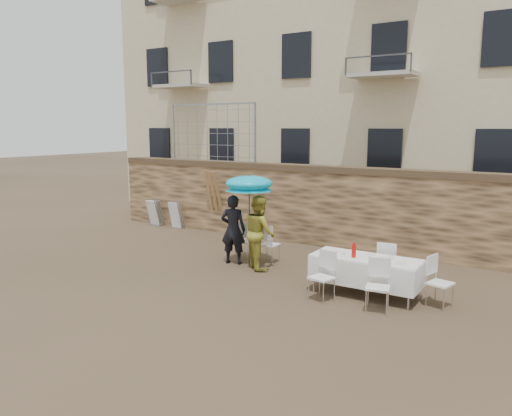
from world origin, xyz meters
The scene contains 18 objects.
ground centered at (0.00, 0.00, 0.00)m, with size 80.00×80.00×0.00m, color brown.
stone_wall centered at (0.00, 5.00, 1.10)m, with size 13.00×0.50×2.20m, color brown.
apartment_building centered at (0.00, 12.00, 7.50)m, with size 20.00×8.00×15.00m, color #C7B790.
chain_link_fence centered at (-3.00, 5.00, 3.10)m, with size 3.20×0.06×1.80m, color gray, non-canonical shape.
man_suit centered at (-0.15, 2.04, 0.85)m, with size 0.62×0.41×1.69m, color black.
woman_dress centered at (0.60, 2.04, 0.87)m, with size 0.84×0.66×1.73m, color gold.
umbrella centered at (0.25, 2.14, 1.92)m, with size 1.16×1.16×2.04m.
couple_chair_left centered at (-0.15, 2.59, 0.48)m, with size 0.48×0.48×0.96m, color white, non-canonical shape.
couple_chair_right centered at (0.55, 2.59, 0.48)m, with size 0.48×0.48×0.96m, color white, non-canonical shape.
banquet_table centered at (3.39, 1.52, 0.73)m, with size 2.10×0.85×0.78m.
soda_bottle centered at (3.19, 1.37, 0.91)m, with size 0.09×0.09×0.26m, color red.
table_chair_front_left centered at (2.79, 0.77, 0.48)m, with size 0.48×0.48×0.96m, color white, non-canonical shape.
table_chair_front_right centered at (3.89, 0.77, 0.48)m, with size 0.48×0.48×0.96m, color white, non-canonical shape.
table_chair_back centered at (3.59, 2.32, 0.48)m, with size 0.48×0.48×0.96m, color white, non-canonical shape.
table_chair_side centered at (4.79, 1.62, 0.48)m, with size 0.48×0.48×0.96m, color white, non-canonical shape.
chair_stack_left centered at (-5.06, 4.61, 0.46)m, with size 0.46×0.40×0.92m, color white, non-canonical shape.
chair_stack_right centered at (-4.16, 4.61, 0.46)m, with size 0.46×0.32×0.92m, color white, non-canonical shape.
wood_planks centered at (-2.56, 4.68, 1.00)m, with size 0.70×0.20×2.00m, color #A37749, non-canonical shape.
Camera 1 is at (6.63, -7.68, 3.31)m, focal length 35.00 mm.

